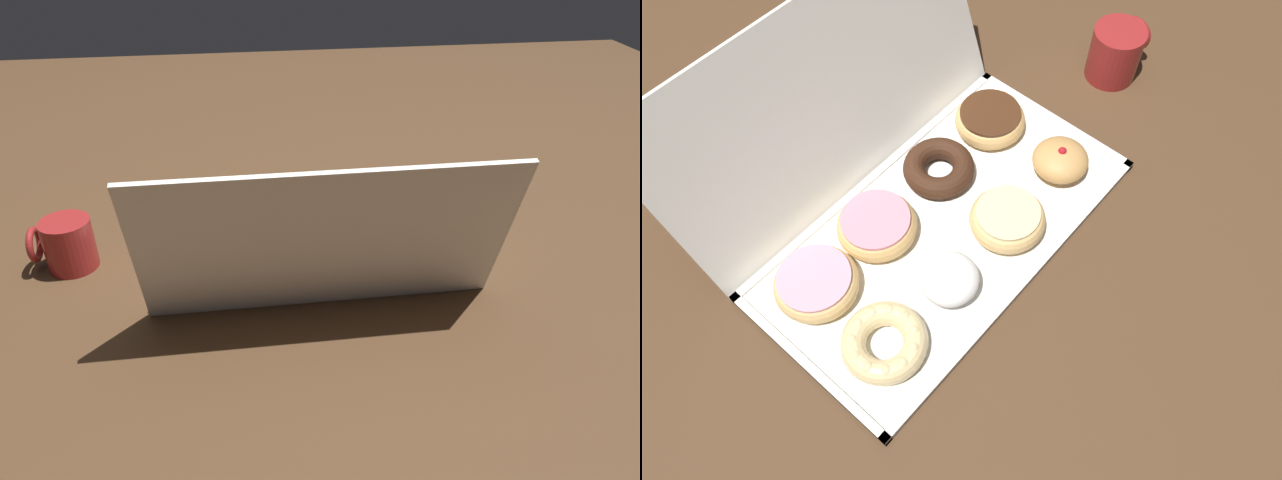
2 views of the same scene
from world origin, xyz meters
The scene contains 12 objects.
ground_plane centered at (0.00, 0.00, 0.00)m, with size 3.00×3.00×0.00m, color #4C331E.
donut_box centered at (0.00, 0.00, 0.01)m, with size 0.56×0.30×0.01m.
box_lid_open centered at (0.00, 0.20, 0.14)m, with size 0.56×0.29×0.01m, color white.
cruller_donut_0 centered at (-0.19, -0.06, 0.03)m, with size 0.11×0.11×0.04m.
powdered_filled_donut_1 centered at (-0.07, -0.07, 0.03)m, with size 0.08×0.08×0.05m.
glazed_ring_donut_2 centered at (0.06, -0.07, 0.03)m, with size 0.11×0.11×0.04m.
jelly_filled_donut_3 centered at (0.20, -0.06, 0.03)m, with size 0.09×0.09×0.05m.
pink_frosted_donut_4 centered at (-0.19, 0.07, 0.03)m, with size 0.12×0.12×0.04m.
pink_frosted_donut_5 centered at (-0.07, 0.07, 0.03)m, with size 0.12×0.12×0.04m.
chocolate_cake_ring_donut_6 centered at (0.07, 0.07, 0.03)m, with size 0.11×0.11×0.03m.
chocolate_frosted_donut_7 centered at (0.19, 0.07, 0.03)m, with size 0.11×0.11×0.04m.
coffee_mug centered at (0.43, -0.01, 0.05)m, with size 0.11×0.09×0.09m.
Camera 1 is at (0.11, 0.92, 0.60)m, focal length 32.93 mm.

